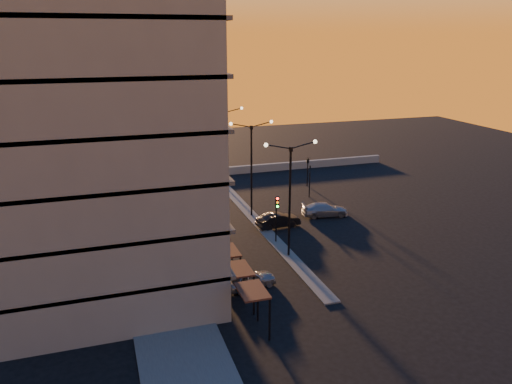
% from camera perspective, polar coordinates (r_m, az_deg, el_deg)
% --- Properties ---
extents(ground, '(120.00, 120.00, 0.00)m').
position_cam_1_polar(ground, '(40.94, 3.74, -7.35)').
color(ground, black).
rests_on(ground, ground).
extents(sidewalk_west, '(5.00, 40.00, 0.12)m').
position_cam_1_polar(sidewalk_west, '(42.22, -11.80, -6.82)').
color(sidewalk_west, '#51514E').
rests_on(sidewalk_west, ground).
extents(median, '(1.20, 36.00, 0.12)m').
position_cam_1_polar(median, '(49.64, -0.51, -2.72)').
color(median, '#51514E').
rests_on(median, ground).
extents(parapet, '(44.00, 0.50, 1.00)m').
position_cam_1_polar(parapet, '(64.73, -3.09, 2.44)').
color(parapet, gray).
rests_on(parapet, ground).
extents(building, '(14.35, 17.08, 25.00)m').
position_cam_1_polar(building, '(34.91, -17.99, 8.01)').
color(building, slate).
rests_on(building, ground).
extents(streetlamp_near, '(4.32, 0.32, 9.51)m').
position_cam_1_polar(streetlamp_near, '(38.95, 3.90, 0.16)').
color(streetlamp_near, black).
rests_on(streetlamp_near, ground).
extents(streetlamp_mid, '(4.32, 0.32, 9.51)m').
position_cam_1_polar(streetlamp_mid, '(48.04, -0.53, 3.49)').
color(streetlamp_mid, black).
rests_on(streetlamp_mid, ground).
extents(streetlamp_far, '(4.32, 0.32, 9.51)m').
position_cam_1_polar(streetlamp_far, '(57.42, -3.54, 5.74)').
color(streetlamp_far, black).
rests_on(streetlamp_far, ground).
extents(traffic_light_main, '(0.28, 0.44, 4.25)m').
position_cam_1_polar(traffic_light_main, '(42.34, 2.39, -2.26)').
color(traffic_light_main, black).
rests_on(traffic_light_main, ground).
extents(signal_east_a, '(0.13, 0.16, 3.60)m').
position_cam_1_polar(signal_east_a, '(55.36, 6.15, 1.33)').
color(signal_east_a, black).
rests_on(signal_east_a, ground).
extents(signal_east_b, '(0.42, 1.99, 3.60)m').
position_cam_1_polar(signal_east_b, '(59.19, 5.95, 3.56)').
color(signal_east_b, black).
rests_on(signal_east_b, ground).
extents(car_hatchback, '(4.06, 2.19, 1.31)m').
position_cam_1_polar(car_hatchback, '(35.84, -0.74, -9.92)').
color(car_hatchback, gray).
rests_on(car_hatchback, ground).
extents(car_sedan, '(4.28, 1.93, 1.36)m').
position_cam_1_polar(car_sedan, '(46.74, 2.56, -3.22)').
color(car_sedan, black).
rests_on(car_sedan, ground).
extents(car_wagon, '(4.85, 2.57, 1.34)m').
position_cam_1_polar(car_wagon, '(50.04, 7.89, -1.99)').
color(car_wagon, '#93969A').
rests_on(car_wagon, ground).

